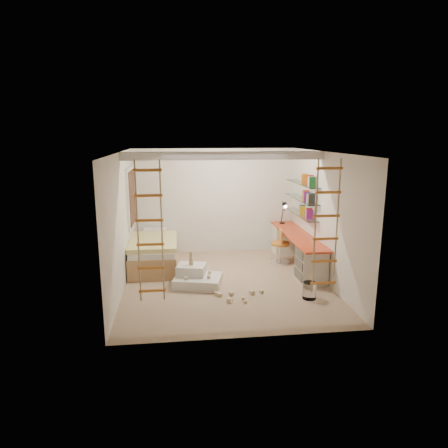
{
  "coord_description": "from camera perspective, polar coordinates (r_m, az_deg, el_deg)",
  "views": [
    {
      "loc": [
        -0.95,
        -7.55,
        2.92
      ],
      "look_at": [
        0.0,
        0.3,
        1.15
      ],
      "focal_mm": 32.0,
      "sensor_mm": 36.0,
      "label": 1
    }
  ],
  "objects": [
    {
      "name": "ceiling_beam",
      "position": [
        7.91,
        -0.0,
        9.72
      ],
      "size": [
        4.0,
        0.18,
        0.16
      ],
      "primitive_type": "cube",
      "color": "white",
      "rests_on": "ceiling"
    },
    {
      "name": "shelves",
      "position": [
        9.23,
        10.99,
        3.55
      ],
      "size": [
        0.25,
        1.8,
        0.71
      ],
      "color": "white",
      "rests_on": "wall_right"
    },
    {
      "name": "waste_bin",
      "position": [
        7.51,
        12.11,
        -9.28
      ],
      "size": [
        0.25,
        0.25,
        0.31
      ],
      "primitive_type": "cylinder",
      "color": "white",
      "rests_on": "floor"
    },
    {
      "name": "play_platform",
      "position": [
        7.99,
        -4.0,
        -7.67
      ],
      "size": [
        1.03,
        0.89,
        0.4
      ],
      "color": "silver",
      "rests_on": "floor"
    },
    {
      "name": "desk",
      "position": [
        9.17,
        10.3,
        -3.5
      ],
      "size": [
        0.56,
        2.8,
        0.75
      ],
      "color": "red",
      "rests_on": "floor"
    },
    {
      "name": "floor",
      "position": [
        8.15,
        0.26,
        -8.38
      ],
      "size": [
        4.5,
        4.5,
        0.0
      ],
      "primitive_type": "plane",
      "color": "#9A7E63",
      "rests_on": "ground"
    },
    {
      "name": "bed",
      "position": [
        9.16,
        -9.96,
        -3.99
      ],
      "size": [
        1.02,
        2.0,
        0.69
      ],
      "color": "#AD7F51",
      "rests_on": "floor"
    },
    {
      "name": "window_blind",
      "position": [
        9.2,
        -12.97,
        3.74
      ],
      "size": [
        0.02,
        1.0,
        1.2
      ],
      "primitive_type": "cube",
      "color": "#4C2D1E",
      "rests_on": "window_frame"
    },
    {
      "name": "books",
      "position": [
        9.21,
        11.02,
        4.34
      ],
      "size": [
        0.14,
        0.64,
        0.92
      ],
      "color": "#8C1E7F",
      "rests_on": "shelves"
    },
    {
      "name": "window_frame",
      "position": [
        9.21,
        -13.22,
        3.73
      ],
      "size": [
        0.06,
        1.15,
        1.35
      ],
      "primitive_type": "cube",
      "color": "white",
      "rests_on": "wall_left"
    },
    {
      "name": "toy_blocks",
      "position": [
        7.62,
        -0.72,
        -8.34
      ],
      "size": [
        1.47,
        1.16,
        0.67
      ],
      "color": "#CCB284",
      "rests_on": "floor"
    },
    {
      "name": "rope_ladder_left",
      "position": [
        5.98,
        -10.54,
        -1.2
      ],
      "size": [
        0.41,
        0.04,
        2.13
      ],
      "primitive_type": null,
      "color": "orange",
      "rests_on": "ceiling"
    },
    {
      "name": "task_lamp",
      "position": [
        9.89,
        8.58,
        2.1
      ],
      "size": [
        0.14,
        0.36,
        0.57
      ],
      "color": "black",
      "rests_on": "desk"
    },
    {
      "name": "swivel_chair",
      "position": [
        9.31,
        8.02,
        -3.83
      ],
      "size": [
        0.54,
        0.54,
        0.82
      ],
      "color": "#B67023",
      "rests_on": "floor"
    },
    {
      "name": "rope_ladder_right",
      "position": [
        6.39,
        14.37,
        -0.48
      ],
      "size": [
        0.41,
        0.04,
        2.13
      ],
      "primitive_type": null,
      "color": "#C47521",
      "rests_on": "ceiling"
    }
  ]
}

